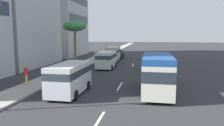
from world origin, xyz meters
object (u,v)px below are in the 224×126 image
at_px(car_fourth, 155,67).
at_px(palm_tree, 75,27).
at_px(car_fifth, 118,54).
at_px(van_second, 70,77).
at_px(van_third, 107,59).
at_px(minibus_lead, 157,72).
at_px(van_sixth, 113,53).
at_px(pedestrian_near_lamp, 26,74).

distance_m(car_fourth, palm_tree, 12.99).
height_order(car_fourth, car_fifth, car_fifth).
bearing_deg(van_second, palm_tree, -161.82).
distance_m(van_second, van_third, 13.39).
relative_size(minibus_lead, van_second, 1.31).
bearing_deg(minibus_lead, palm_tree, 41.68).
height_order(van_second, car_fourth, van_second).
height_order(car_fourth, palm_tree, palm_tree).
distance_m(van_second, van_sixth, 20.23).
bearing_deg(car_fourth, van_second, 147.91).
bearing_deg(van_third, palm_tree, -101.26).
bearing_deg(minibus_lead, van_sixth, 20.18).
relative_size(car_fourth, car_fifth, 0.90).
distance_m(car_fourth, car_fifth, 16.95).
relative_size(van_second, pedestrian_near_lamp, 3.06).
relative_size(minibus_lead, car_fifth, 1.51).
bearing_deg(palm_tree, van_third, -101.26).
height_order(minibus_lead, car_fourth, minibus_lead).
height_order(van_sixth, palm_tree, palm_tree).
xyz_separation_m(van_second, van_third, (13.38, -0.17, -0.05)).
xyz_separation_m(car_fifth, palm_tree, (-11.89, 4.59, 4.93)).
bearing_deg(car_fourth, van_sixth, 36.01).
bearing_deg(minibus_lead, car_fourth, 0.00).
xyz_separation_m(car_fifth, pedestrian_near_lamp, (-24.43, 4.78, 0.30)).
distance_m(van_third, pedestrian_near_lamp, 12.63).
height_order(car_fifth, van_sixth, van_sixth).
relative_size(minibus_lead, car_fourth, 1.67).
height_order(van_third, palm_tree, palm_tree).
height_order(minibus_lead, van_sixth, minibus_lead).
xyz_separation_m(minibus_lead, van_third, (11.90, 6.57, -0.35)).
height_order(van_second, car_fifth, van_second).
xyz_separation_m(van_sixth, palm_tree, (-5.87, 4.57, 4.27)).
xyz_separation_m(van_second, car_fifth, (26.25, 0.12, -0.58)).
bearing_deg(pedestrian_near_lamp, car_fourth, 169.39).
relative_size(van_third, car_fourth, 1.28).
bearing_deg(van_third, pedestrian_near_lamp, -23.70).
bearing_deg(car_fourth, palm_tree, 72.55).
xyz_separation_m(van_second, car_fourth, (10.76, -6.74, -0.59)).
bearing_deg(minibus_lead, car_fifth, 15.50).
distance_m(van_second, palm_tree, 15.73).
distance_m(van_third, palm_tree, 6.66).
distance_m(minibus_lead, van_second, 6.91).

